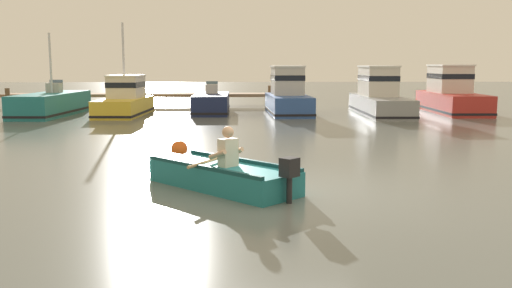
{
  "coord_description": "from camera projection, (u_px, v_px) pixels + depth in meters",
  "views": [
    {
      "loc": [
        -1.04,
        -10.09,
        2.34
      ],
      "look_at": [
        -0.68,
        2.23,
        0.55
      ],
      "focal_mm": 39.14,
      "sensor_mm": 36.0,
      "label": 1
    }
  ],
  "objects": [
    {
      "name": "moored_boat_blue",
      "position": [
        288.0,
        96.0,
        25.95
      ],
      "size": [
        1.99,
        4.91,
        2.23
      ],
      "color": "#2D519E",
      "rests_on": "ground"
    },
    {
      "name": "rowboat_with_person",
      "position": [
        220.0,
        175.0,
        10.55
      ],
      "size": [
        3.04,
        3.09,
        1.19
      ],
      "color": "#1E727A",
      "rests_on": "ground"
    },
    {
      "name": "moored_boat_red",
      "position": [
        451.0,
        95.0,
        26.68
      ],
      "size": [
        2.14,
        5.81,
        2.27
      ],
      "color": "#B72D28",
      "rests_on": "ground"
    },
    {
      "name": "moored_boat_teal",
      "position": [
        51.0,
        105.0,
        25.19
      ],
      "size": [
        2.14,
        5.78,
        3.68
      ],
      "color": "#1E727A",
      "rests_on": "ground"
    },
    {
      "name": "moored_boat_yellow",
      "position": [
        125.0,
        100.0,
        25.35
      ],
      "size": [
        2.01,
        4.84,
        4.13
      ],
      "color": "gold",
      "rests_on": "ground"
    },
    {
      "name": "wooden_dock",
      "position": [
        143.0,
        95.0,
        30.17
      ],
      "size": [
        14.71,
        1.64,
        1.2
      ],
      "color": "brown",
      "rests_on": "ground"
    },
    {
      "name": "moored_boat_navy",
      "position": [
        212.0,
        104.0,
        26.44
      ],
      "size": [
        1.63,
        4.59,
        1.48
      ],
      "color": "#19234C",
      "rests_on": "ground"
    },
    {
      "name": "moored_boat_grey",
      "position": [
        379.0,
        96.0,
        25.85
      ],
      "size": [
        1.94,
        6.48,
        2.23
      ],
      "color": "gray",
      "rests_on": "ground"
    },
    {
      "name": "ground_plane",
      "position": [
        296.0,
        190.0,
        10.35
      ],
      "size": [
        120.0,
        120.0,
        0.0
      ],
      "primitive_type": "plane",
      "color": "slate"
    },
    {
      "name": "mooring_buoy",
      "position": [
        179.0,
        149.0,
        13.99
      ],
      "size": [
        0.42,
        0.42,
        0.42
      ],
      "primitive_type": "sphere",
      "color": "#E55919",
      "rests_on": "ground"
    }
  ]
}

